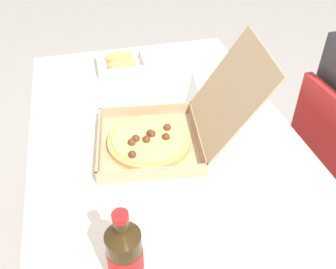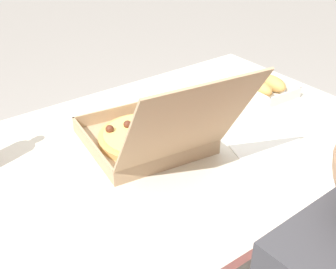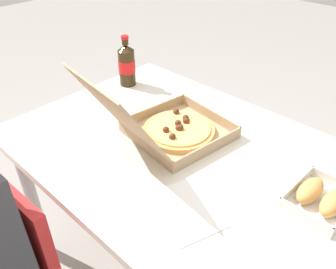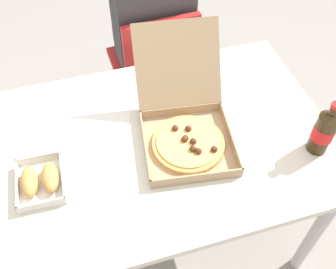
{
  "view_description": "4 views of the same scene",
  "coord_description": "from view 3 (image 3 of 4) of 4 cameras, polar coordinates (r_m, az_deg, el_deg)",
  "views": [
    {
      "loc": [
        0.94,
        -0.21,
        1.46
      ],
      "look_at": [
        0.08,
        0.01,
        0.74
      ],
      "focal_mm": 39.5,
      "sensor_mm": 36.0,
      "label": 1
    },
    {
      "loc": [
        0.66,
        0.84,
        1.37
      ],
      "look_at": [
        0.02,
        -0.02,
        0.73
      ],
      "focal_mm": 46.79,
      "sensor_mm": 36.0,
      "label": 2
    },
    {
      "loc": [
        -0.59,
        0.71,
        1.42
      ],
      "look_at": [
        0.08,
        -0.0,
        0.74
      ],
      "focal_mm": 36.76,
      "sensor_mm": 36.0,
      "label": 3
    },
    {
      "loc": [
        -0.23,
        -0.85,
        1.81
      ],
      "look_at": [
        0.02,
        0.01,
        0.72
      ],
      "focal_mm": 41.84,
      "sensor_mm": 36.0,
      "label": 4
    }
  ],
  "objects": [
    {
      "name": "dining_table",
      "position": [
        1.21,
        2.76,
        -5.55
      ],
      "size": [
        1.22,
        0.84,
        0.71
      ],
      "color": "silver",
      "rests_on": "ground_plane"
    },
    {
      "name": "pizza_box_open",
      "position": [
        1.19,
        0.17,
        1.16
      ],
      "size": [
        0.37,
        0.52,
        0.31
      ],
      "color": "tan",
      "rests_on": "dining_table"
    },
    {
      "name": "paper_menu",
      "position": [
        0.96,
        2.91,
        -12.3
      ],
      "size": [
        0.25,
        0.21,
        0.0
      ],
      "primitive_type": "cube",
      "rotation": [
        0.0,
        0.0,
        -0.33
      ],
      "color": "white",
      "rests_on": "dining_table"
    },
    {
      "name": "bread_side_box",
      "position": [
        1.05,
        24.03,
        -9.59
      ],
      "size": [
        0.16,
        0.19,
        0.06
      ],
      "color": "white",
      "rests_on": "dining_table"
    },
    {
      "name": "cola_bottle",
      "position": [
        1.55,
        -6.85,
        11.43
      ],
      "size": [
        0.07,
        0.07,
        0.22
      ],
      "color": "#33230F",
      "rests_on": "dining_table"
    }
  ]
}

